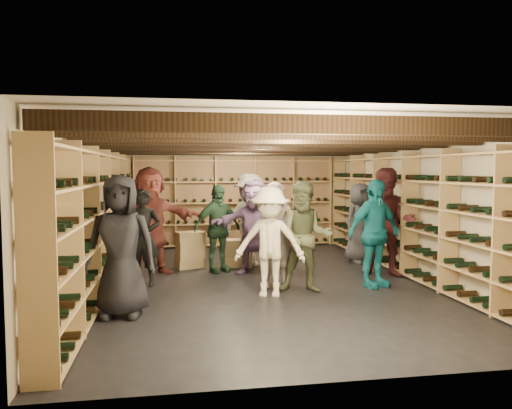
{
  "coord_description": "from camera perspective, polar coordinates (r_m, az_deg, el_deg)",
  "views": [
    {
      "loc": [
        -1.46,
        -8.03,
        1.84
      ],
      "look_at": [
        -0.09,
        0.2,
        1.26
      ],
      "focal_mm": 35.0,
      "sensor_mm": 36.0,
      "label": 1
    }
  ],
  "objects": [
    {
      "name": "ground",
      "position": [
        8.37,
        0.84,
        -8.7
      ],
      "size": [
        8.0,
        8.0,
        0.0
      ],
      "primitive_type": "plane",
      "color": "black",
      "rests_on": "ground"
    },
    {
      "name": "walls",
      "position": [
        8.19,
        0.85,
        -0.48
      ],
      "size": [
        5.52,
        8.02,
        2.4
      ],
      "color": "tan",
      "rests_on": "ground"
    },
    {
      "name": "ceiling",
      "position": [
        8.18,
        0.86,
        7.92
      ],
      "size": [
        5.5,
        8.0,
        0.01
      ],
      "primitive_type": "cube",
      "color": "beige",
      "rests_on": "walls"
    },
    {
      "name": "ceiling_joists",
      "position": [
        8.17,
        0.86,
        6.95
      ],
      "size": [
        5.4,
        7.12,
        0.18
      ],
      "color": "black",
      "rests_on": "ground"
    },
    {
      "name": "wine_rack_left",
      "position": [
        8.14,
        -17.25,
        -1.57
      ],
      "size": [
        0.32,
        7.5,
        2.15
      ],
      "color": "#AB8053",
      "rests_on": "ground"
    },
    {
      "name": "wine_rack_right",
      "position": [
        9.02,
        17.14,
        -1.04
      ],
      "size": [
        0.32,
        7.5,
        2.15
      ],
      "color": "#AB8053",
      "rests_on": "ground"
    },
    {
      "name": "wine_rack_back",
      "position": [
        11.98,
        -2.43,
        0.33
      ],
      "size": [
        4.7,
        0.3,
        2.15
      ],
      "color": "#AB8053",
      "rests_on": "ground"
    },
    {
      "name": "crate_stack_left",
      "position": [
        9.46,
        -7.5,
        -5.16
      ],
      "size": [
        0.58,
        0.46,
        0.68
      ],
      "rotation": [
        0.0,
        0.0,
        0.3
      ],
      "color": "tan",
      "rests_on": "ground"
    },
    {
      "name": "crate_stack_right",
      "position": [
        9.54,
        -1.91,
        -5.56
      ],
      "size": [
        0.57,
        0.45,
        0.51
      ],
      "rotation": [
        0.0,
        0.0,
        -0.27
      ],
      "color": "tan",
      "rests_on": "ground"
    },
    {
      "name": "crate_loose",
      "position": [
        11.24,
        -2.46,
        -4.98
      ],
      "size": [
        0.58,
        0.47,
        0.17
      ],
      "primitive_type": "cube",
      "rotation": [
        0.0,
        0.0,
        0.31
      ],
      "color": "tan",
      "rests_on": "ground"
    },
    {
      "name": "person_0",
      "position": [
        6.45,
        -15.2,
        -4.6
      ],
      "size": [
        0.93,
        0.67,
        1.78
      ],
      "primitive_type": "imported",
      "rotation": [
        0.0,
        0.0,
        -0.12
      ],
      "color": "black",
      "rests_on": "ground"
    },
    {
      "name": "person_1",
      "position": [
        8.08,
        -12.79,
        -3.71
      ],
      "size": [
        0.62,
        0.47,
        1.54
      ],
      "primitive_type": "imported",
      "rotation": [
        0.0,
        0.0,
        -0.19
      ],
      "color": "black",
      "rests_on": "ground"
    },
    {
      "name": "person_2",
      "position": [
        7.53,
        5.67,
        -3.7
      ],
      "size": [
        0.95,
        0.82,
        1.67
      ],
      "primitive_type": "imported",
      "rotation": [
        0.0,
        0.0,
        -0.27
      ],
      "color": "#4A5133",
      "rests_on": "ground"
    },
    {
      "name": "person_3",
      "position": [
        7.25,
        1.58,
        -4.29
      ],
      "size": [
        1.15,
        0.84,
        1.59
      ],
      "primitive_type": "imported",
      "rotation": [
        0.0,
        0.0,
        -0.27
      ],
      "color": "beige",
      "rests_on": "ground"
    },
    {
      "name": "person_4",
      "position": [
        8.03,
        13.36,
        -3.21
      ],
      "size": [
        1.07,
        0.72,
        1.69
      ],
      "primitive_type": "imported",
      "rotation": [
        0.0,
        0.0,
        0.34
      ],
      "color": "#136F7C",
      "rests_on": "ground"
    },
    {
      "name": "person_5",
      "position": [
        8.93,
        -11.98,
        -1.81
      ],
      "size": [
        1.85,
        1.04,
        1.9
      ],
      "primitive_type": "imported",
      "rotation": [
        0.0,
        0.0,
        0.29
      ],
      "color": "brown",
      "rests_on": "ground"
    },
    {
      "name": "person_7",
      "position": [
        7.86,
        2.39,
        -3.43
      ],
      "size": [
        0.62,
        0.42,
        1.65
      ],
      "primitive_type": "imported",
      "rotation": [
        0.0,
        0.0,
        0.04
      ],
      "color": "gray",
      "rests_on": "ground"
    },
    {
      "name": "person_8",
      "position": [
        8.86,
        14.89,
        -2.0
      ],
      "size": [
        1.12,
        1.02,
        1.87
      ],
      "primitive_type": "imported",
      "rotation": [
        0.0,
        0.0,
        -0.43
      ],
      "color": "#4B1D20",
      "rests_on": "ground"
    },
    {
      "name": "person_9",
      "position": [
        9.49,
        -0.66,
        -1.82
      ],
      "size": [
        1.29,
        0.99,
        1.76
      ],
      "primitive_type": "imported",
      "rotation": [
        0.0,
        0.0,
        0.34
      ],
      "color": "beige",
      "rests_on": "ground"
    },
    {
      "name": "person_10",
      "position": [
        8.99,
        -4.44,
        -2.73
      ],
      "size": [
        1.0,
        0.73,
        1.58
      ],
      "primitive_type": "imported",
      "rotation": [
        0.0,
        0.0,
        0.43
      ],
      "color": "#27482F",
      "rests_on": "ground"
    },
    {
      "name": "person_11",
      "position": [
        8.78,
        -0.22,
        -2.53
      ],
      "size": [
        1.63,
        1.06,
        1.68
      ],
      "primitive_type": "imported",
      "rotation": [
        0.0,
        0.0,
        -0.4
      ],
      "color": "#876295",
      "rests_on": "ground"
    },
    {
      "name": "person_12",
      "position": [
        10.07,
        11.8,
        -2.08
      ],
      "size": [
        0.91,
        0.77,
        1.57
      ],
      "primitive_type": "imported",
      "rotation": [
        0.0,
        0.0,
        0.43
      ],
      "color": "#333338",
      "rests_on": "ground"
    }
  ]
}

